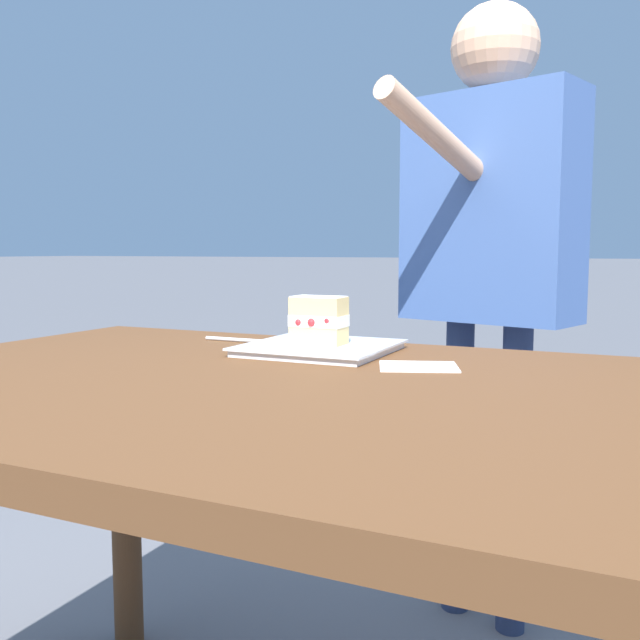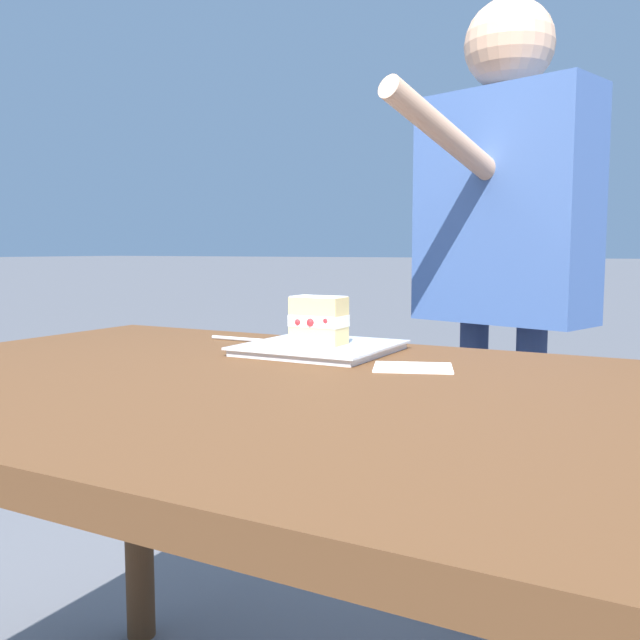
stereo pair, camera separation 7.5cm
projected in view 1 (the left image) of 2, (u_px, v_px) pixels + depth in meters
The scene contains 6 objects.
patio_table at pixel (311, 452), 0.99m from camera, with size 1.50×0.91×0.78m.
dessert_plate at pixel (320, 348), 1.27m from camera, with size 0.26×0.26×0.02m.
cake_slice at pixel (319, 320), 1.26m from camera, with size 0.10×0.07×0.09m.
dessert_fork at pixel (247, 340), 1.41m from camera, with size 0.17×0.02×0.01m.
paper_napkin at pixel (418, 367), 1.11m from camera, with size 0.15×0.13×0.00m.
diner_person at pixel (490, 219), 1.71m from camera, with size 0.46×0.59×1.56m.
Camera 1 is at (-0.42, 0.87, 0.97)m, focal length 38.73 mm.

